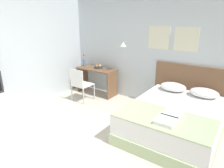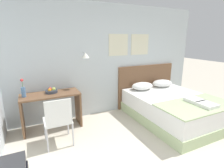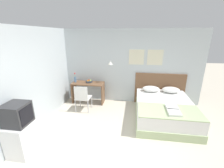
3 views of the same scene
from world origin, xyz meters
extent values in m
plane|color=beige|center=(0.00, 0.00, 0.00)|extent=(24.00, 24.00, 0.00)
cube|color=silver|center=(0.00, 2.89, 1.32)|extent=(5.30, 0.06, 2.65)
cube|color=beige|center=(0.35, 2.85, 1.70)|extent=(0.52, 0.02, 0.52)
cube|color=beige|center=(0.98, 2.85, 1.70)|extent=(0.52, 0.02, 0.52)
cylinder|color=#B2B2B7|center=(-0.55, 2.78, 1.55)|extent=(0.02, 0.16, 0.02)
cone|color=white|center=(-0.55, 2.69, 1.50)|extent=(0.17, 0.17, 0.12)
cube|color=#B2C693|center=(1.23, 1.75, 0.11)|extent=(1.63, 2.10, 0.22)
cube|color=white|center=(1.23, 1.75, 0.40)|extent=(1.60, 2.06, 0.35)
cube|color=brown|center=(1.23, 2.83, 0.57)|extent=(1.75, 0.06, 1.14)
ellipsoid|color=white|center=(0.90, 2.54, 0.66)|extent=(0.58, 0.42, 0.18)
ellipsoid|color=white|center=(1.56, 2.54, 0.66)|extent=(0.58, 0.42, 0.18)
cube|color=#B2C693|center=(1.23, 1.14, 0.58)|extent=(1.58, 0.84, 0.02)
cube|color=white|center=(1.32, 1.29, 0.62)|extent=(0.30, 0.32, 0.06)
cube|color=white|center=(1.31, 0.99, 0.62)|extent=(0.30, 0.33, 0.06)
cube|color=brown|center=(-1.36, 2.56, 0.75)|extent=(1.16, 0.51, 0.03)
cube|color=brown|center=(-1.92, 2.56, 0.37)|extent=(0.04, 0.47, 0.73)
cube|color=brown|center=(-0.80, 2.56, 0.37)|extent=(0.04, 0.47, 0.73)
cube|color=white|center=(-1.34, 1.95, 0.45)|extent=(0.47, 0.47, 0.02)
cube|color=white|center=(-1.34, 1.73, 0.68)|extent=(0.43, 0.03, 0.44)
cylinder|color=#B7B7BC|center=(-1.56, 2.16, 0.22)|extent=(0.03, 0.03, 0.44)
cylinder|color=#B7B7BC|center=(-1.13, 2.16, 0.22)|extent=(0.03, 0.03, 0.44)
cylinder|color=#B7B7BC|center=(-1.56, 1.73, 0.22)|extent=(0.03, 0.03, 0.44)
cylinder|color=#B7B7BC|center=(-1.13, 1.73, 0.22)|extent=(0.03, 0.03, 0.44)
cylinder|color=#333842|center=(-1.33, 2.62, 0.80)|extent=(0.25, 0.25, 0.05)
sphere|color=#B2C156|center=(-1.28, 2.62, 0.84)|extent=(0.08, 0.08, 0.08)
sphere|color=red|center=(-1.35, 2.67, 0.84)|extent=(0.07, 0.07, 0.07)
sphere|color=orange|center=(-1.37, 2.59, 0.84)|extent=(0.07, 0.07, 0.07)
cylinder|color=#4C7099|center=(-1.84, 2.57, 0.87)|extent=(0.08, 0.08, 0.19)
cylinder|color=#3D7538|center=(-1.84, 2.57, 1.03)|extent=(0.01, 0.01, 0.14)
sphere|color=#DB3838|center=(-1.84, 2.57, 1.10)|extent=(0.06, 0.06, 0.06)
camera|label=1|loc=(2.21, -1.76, 2.17)|focal=32.00mm
camera|label=2|loc=(-1.70, -1.04, 1.88)|focal=28.00mm
camera|label=3|loc=(0.27, -2.46, 2.45)|focal=24.00mm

